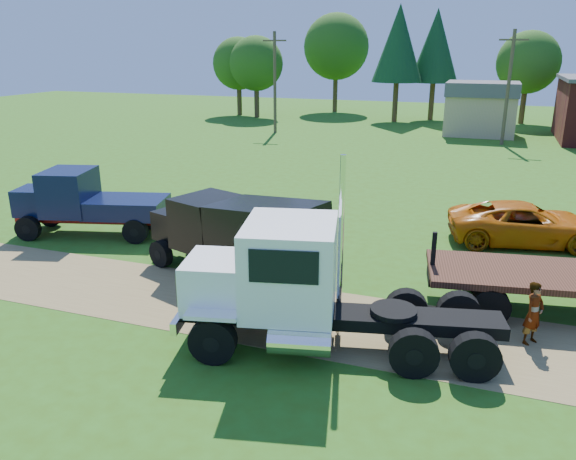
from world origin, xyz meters
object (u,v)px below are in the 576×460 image
(white_semi_tractor, at_px, (294,285))
(spectator_a, at_px, (534,313))
(navy_truck, at_px, (84,202))
(orange_pickup, at_px, (526,224))
(black_dump_truck, at_px, (238,232))

(white_semi_tractor, height_order, spectator_a, white_semi_tractor)
(white_semi_tractor, distance_m, navy_truck, 12.90)
(orange_pickup, bearing_deg, spectator_a, 167.20)
(navy_truck, bearing_deg, white_semi_tractor, -42.29)
(navy_truck, bearing_deg, orange_pickup, 0.91)
(black_dump_truck, bearing_deg, spectator_a, 10.83)
(black_dump_truck, xyz_separation_m, navy_truck, (-8.20, 2.28, -0.28))
(spectator_a, bearing_deg, black_dump_truck, 118.09)
(orange_pickup, relative_size, spectator_a, 3.41)
(black_dump_truck, height_order, navy_truck, black_dump_truck)
(black_dump_truck, bearing_deg, navy_truck, -176.26)
(black_dump_truck, distance_m, orange_pickup, 12.02)
(white_semi_tractor, relative_size, black_dump_truck, 1.19)
(orange_pickup, bearing_deg, black_dump_truck, 115.93)
(black_dump_truck, distance_m, spectator_a, 9.46)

